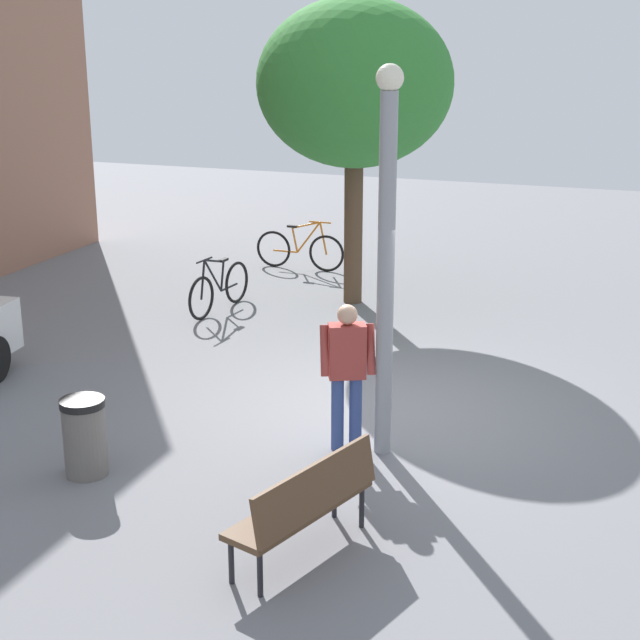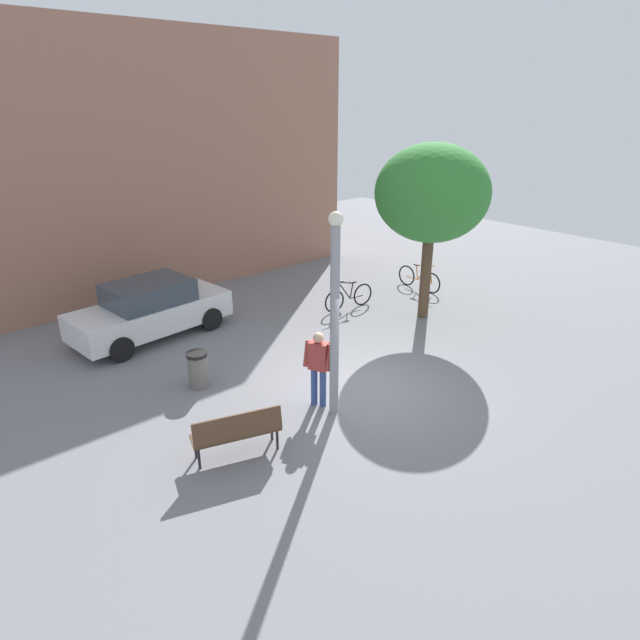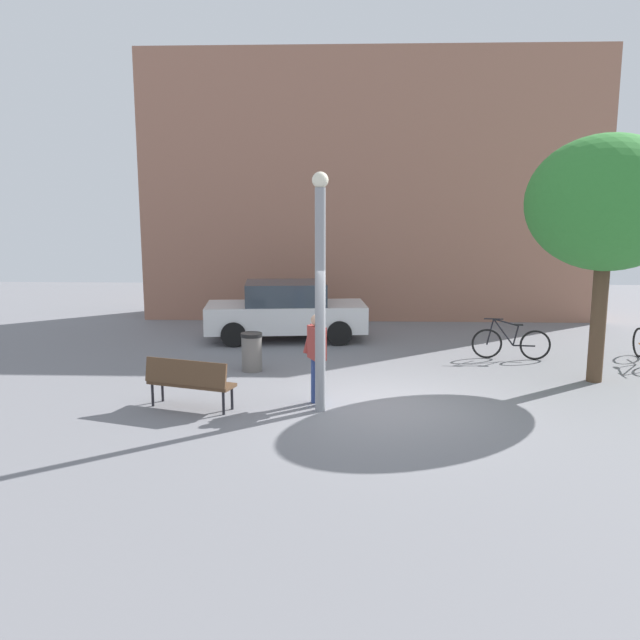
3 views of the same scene
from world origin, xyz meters
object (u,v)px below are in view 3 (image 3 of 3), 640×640
at_px(plaza_tree, 607,204).
at_px(parked_car_white, 286,311).
at_px(bicycle_black, 511,343).
at_px(person_by_lamppost, 317,353).
at_px(park_bench, 189,380).
at_px(lamppost, 320,285).
at_px(trash_bin, 252,352).

bearing_deg(plaza_tree, parked_car_white, 149.80).
bearing_deg(plaza_tree, bicycle_black, 123.82).
relative_size(person_by_lamppost, plaza_tree, 0.34).
height_order(plaza_tree, bicycle_black, plaza_tree).
bearing_deg(person_by_lamppost, plaza_tree, 17.52).
distance_m(person_by_lamppost, park_bench, 2.33).
height_order(plaza_tree, parked_car_white, plaza_tree).
xyz_separation_m(park_bench, plaza_tree, (7.91, 2.18, 3.06)).
bearing_deg(parked_car_white, lamppost, -79.28).
bearing_deg(bicycle_black, person_by_lamppost, -140.03).
height_order(park_bench, parked_car_white, parked_car_white).
height_order(person_by_lamppost, trash_bin, person_by_lamppost).
relative_size(lamppost, trash_bin, 4.94).
xyz_separation_m(lamppost, trash_bin, (-1.60, 2.75, -1.82)).
xyz_separation_m(park_bench, bicycle_black, (6.64, 4.07, -0.16)).
distance_m(lamppost, bicycle_black, 6.21).
xyz_separation_m(plaza_tree, bicycle_black, (-1.27, 1.89, -3.23)).
xyz_separation_m(person_by_lamppost, parked_car_white, (-1.07, 5.70, -0.19)).
xyz_separation_m(lamppost, park_bench, (-2.33, -0.00, -1.70)).
distance_m(park_bench, parked_car_white, 6.21).
height_order(lamppost, trash_bin, lamppost).
relative_size(person_by_lamppost, trash_bin, 1.98).
height_order(lamppost, park_bench, lamppost).
relative_size(plaza_tree, bicycle_black, 2.75).
distance_m(lamppost, plaza_tree, 6.13).
height_order(lamppost, bicycle_black, lamppost).
distance_m(lamppost, trash_bin, 3.67).
bearing_deg(lamppost, parked_car_white, 100.72).
bearing_deg(trash_bin, parked_car_white, 82.33).
xyz_separation_m(plaza_tree, parked_car_white, (-6.72, 3.91, -2.83)).
height_order(lamppost, parked_car_white, lamppost).
distance_m(person_by_lamppost, bicycle_black, 5.75).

